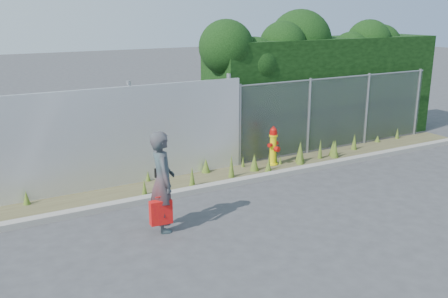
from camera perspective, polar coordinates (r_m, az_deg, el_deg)
ground at (r=9.67m, az=5.68°, el=-7.45°), size 80.00×80.00×0.00m
curb at (r=11.06m, az=0.34°, el=-4.00°), size 16.00×0.22×0.12m
weed_strip at (r=11.81m, az=1.02°, el=-2.42°), size 16.00×1.20×0.55m
corrugated_fence at (r=10.76m, az=-18.17°, el=0.46°), size 8.50×0.21×2.30m
chainlink_fence at (r=14.18m, az=12.98°, el=4.10°), size 6.50×0.07×2.05m
hedge at (r=14.80m, az=10.71°, el=8.35°), size 7.76×1.96×3.80m
fire_hydrant at (r=12.46m, az=5.64°, el=0.27°), size 0.34×0.30×1.01m
woman at (r=8.76m, az=-7.04°, el=-3.69°), size 0.55×0.73×1.80m
red_tote_bag at (r=8.74m, az=-7.22°, el=-7.18°), size 0.39×0.14×0.51m
black_shoulder_bag at (r=8.94m, az=-7.20°, el=-2.67°), size 0.23×0.09×0.17m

